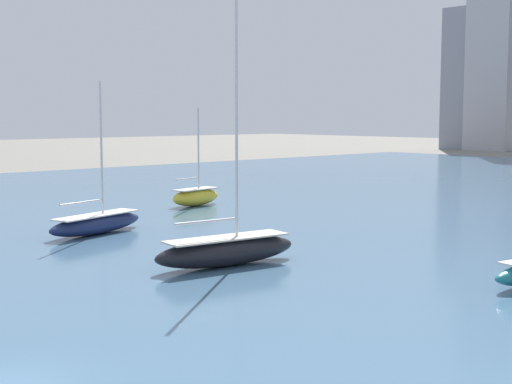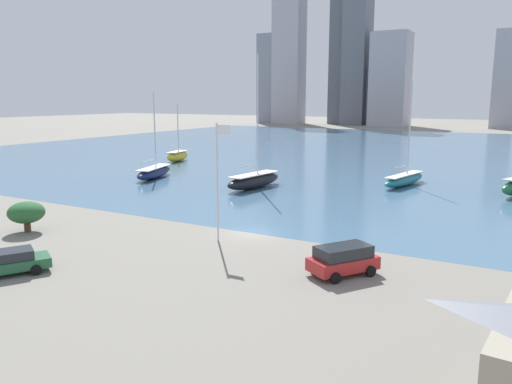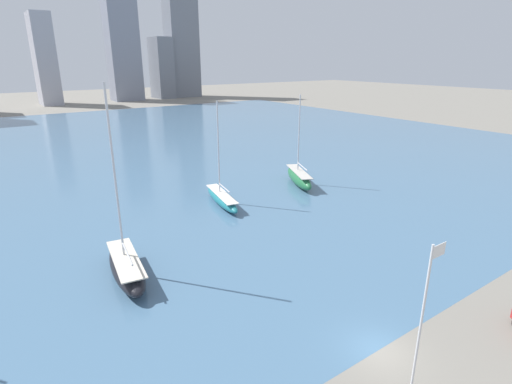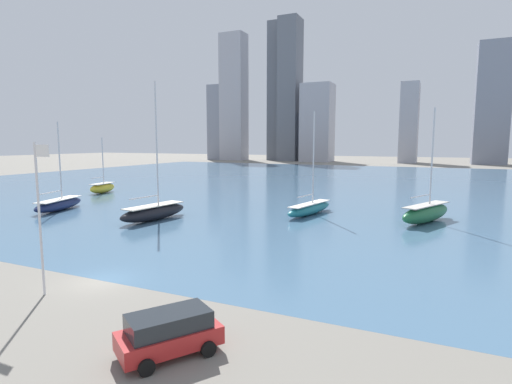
% 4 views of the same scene
% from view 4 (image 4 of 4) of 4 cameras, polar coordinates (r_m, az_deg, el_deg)
% --- Properties ---
extents(ground_plane, '(500.00, 500.00, 0.00)m').
position_cam_4_polar(ground_plane, '(29.18, -21.15, -11.74)').
color(ground_plane, gray).
extents(harbor_water, '(180.00, 140.00, 0.00)m').
position_cam_4_polar(harbor_water, '(91.84, 11.67, 1.24)').
color(harbor_water, '#476B89').
rests_on(harbor_water, ground_plane).
extents(flag_pole, '(1.24, 0.14, 9.21)m').
position_cam_4_polar(flag_pole, '(26.84, -28.48, -2.59)').
color(flag_pole, silver).
rests_on(flag_pole, ground_plane).
extents(distant_city_skyline, '(166.46, 19.14, 68.82)m').
position_cam_4_polar(distant_city_skyline, '(194.90, 13.40, 11.74)').
color(distant_city_skyline, gray).
rests_on(distant_city_skyline, ground_plane).
extents(sailboat_green, '(6.03, 10.15, 13.08)m').
position_cam_4_polar(sailboat_green, '(49.96, 23.13, -2.74)').
color(sailboat_green, '#236B3D').
rests_on(sailboat_green, harbor_water).
extents(sailboat_black, '(3.79, 10.10, 16.23)m').
position_cam_4_polar(sailboat_black, '(48.96, -14.35, -2.72)').
color(sailboat_black, black).
rests_on(sailboat_black, harbor_water).
extents(sailboat_teal, '(3.89, 10.67, 13.06)m').
position_cam_4_polar(sailboat_teal, '(51.38, 7.68, -2.29)').
color(sailboat_teal, '#1E757F').
rests_on(sailboat_teal, harbor_water).
extents(sailboat_yellow, '(3.34, 6.61, 10.05)m').
position_cam_4_polar(sailboat_yellow, '(77.83, -21.08, 0.59)').
color(sailboat_yellow, yellow).
rests_on(sailboat_yellow, harbor_water).
extents(sailboat_navy, '(4.87, 9.80, 11.92)m').
position_cam_4_polar(sailboat_navy, '(60.37, -26.32, -1.55)').
color(sailboat_navy, '#19234C').
rests_on(sailboat_navy, harbor_water).
extents(parked_suv_red, '(4.13, 4.76, 1.89)m').
position_cam_4_polar(parked_suv_red, '(18.72, -12.29, -18.94)').
color(parked_suv_red, '#B22323').
rests_on(parked_suv_red, ground_plane).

